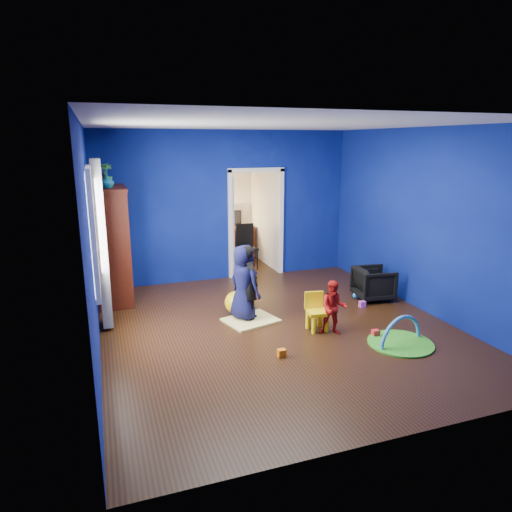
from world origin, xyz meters
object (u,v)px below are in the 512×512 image
object	(u,v)px
crt_tv	(114,243)
kid_chair	(317,314)
hopper_ball	(236,303)
armchair	(374,283)
play_mat	(400,343)
toddler_red	(334,308)
folding_chair	(247,247)
study_desk	(235,242)
child_navy	(244,283)
child_black	(249,283)
tv_armoire	(112,245)
vase	(107,181)

from	to	relation	value
crt_tv	kid_chair	size ratio (longest dim) A/B	1.40
crt_tv	hopper_ball	distance (m)	2.34
armchair	play_mat	size ratio (longest dim) A/B	0.71
hopper_ball	kid_chair	world-z (taller)	kid_chair
toddler_red	play_mat	size ratio (longest dim) A/B	0.89
toddler_red	folding_chair	bearing A→B (deg)	114.82
armchair	study_desk	bearing A→B (deg)	29.26
child_navy	study_desk	distance (m)	3.86
child_navy	toddler_red	size ratio (longest dim) A/B	1.49
child_black	crt_tv	world-z (taller)	crt_tv
tv_armoire	kid_chair	distance (m)	3.64
toddler_red	hopper_ball	size ratio (longest dim) A/B	2.13
armchair	crt_tv	distance (m)	4.51
child_black	folding_chair	size ratio (longest dim) A/B	1.27
hopper_ball	folding_chair	xyz separation A→B (m)	(1.02, 2.52, 0.28)
child_black	play_mat	size ratio (longest dim) A/B	1.33
child_navy	vase	size ratio (longest dim) A/B	5.45
hopper_ball	kid_chair	xyz separation A→B (m)	(0.92, -1.01, 0.07)
folding_chair	crt_tv	bearing A→B (deg)	-156.26
vase	crt_tv	bearing A→B (deg)	82.41
vase	folding_chair	bearing A→B (deg)	28.38
kid_chair	study_desk	distance (m)	4.50
child_black	vase	bearing A→B (deg)	44.23
child_navy	vase	distance (m)	2.68
child_navy	hopper_ball	size ratio (longest dim) A/B	3.18
folding_chair	vase	bearing A→B (deg)	-151.62
tv_armoire	crt_tv	distance (m)	0.06
child_navy	folding_chair	distance (m)	2.94
armchair	play_mat	world-z (taller)	armchair
kid_chair	vase	bearing A→B (deg)	152.82
toddler_red	vase	xyz separation A→B (m)	(-2.87, 2.22, 1.67)
armchair	hopper_ball	xyz separation A→B (m)	(-2.46, 0.11, -0.10)
child_navy	kid_chair	xyz separation A→B (m)	(0.87, -0.76, -0.34)
vase	crt_tv	world-z (taller)	vase
child_black	study_desk	bearing A→B (deg)	-25.30
armchair	child_navy	world-z (taller)	child_navy
tv_armoire	study_desk	world-z (taller)	tv_armoire
toddler_red	crt_tv	xyz separation A→B (m)	(-2.83, 2.52, 0.63)
folding_chair	kid_chair	bearing A→B (deg)	-91.49
vase	play_mat	distance (m)	5.00
armchair	tv_armoire	size ratio (longest dim) A/B	0.32
vase	tv_armoire	bearing A→B (deg)	90.00
child_black	crt_tv	distance (m)	2.49
child_black	study_desk	xyz separation A→B (m)	(0.90, 3.76, -0.21)
crt_tv	study_desk	size ratio (longest dim) A/B	0.80
toddler_red	play_mat	distance (m)	1.01
crt_tv	study_desk	bearing A→B (deg)	38.18
hopper_ball	vase	bearing A→B (deg)	150.74
child_navy	vase	xyz separation A→B (m)	(-1.84, 1.25, 1.48)
tv_armoire	study_desk	size ratio (longest dim) A/B	2.23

